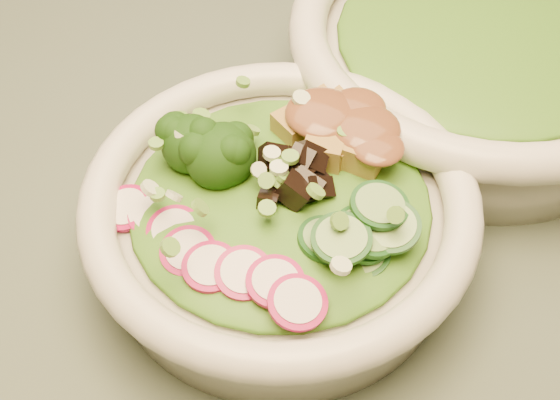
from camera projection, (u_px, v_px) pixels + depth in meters
The scene contains 11 objects.
salad_bowl at pixel (280, 219), 0.47m from camera, with size 0.24×0.24×0.06m.
side_bowl at pixel (481, 56), 0.56m from camera, with size 0.28×0.28×0.08m.
lettuce_bed at pixel (280, 199), 0.46m from camera, with size 0.18×0.18×0.02m, color #2A6214.
side_lettuce at pixel (487, 34), 0.54m from camera, with size 0.19×0.19×0.02m, color #2A6214.
broccoli_florets at pixel (206, 143), 0.47m from camera, with size 0.07×0.06×0.04m, color black, non-canonical shape.
radish_slices at pixel (217, 262), 0.42m from camera, with size 0.10×0.04×0.02m, color #9F0C45, non-canonical shape.
cucumber_slices at pixel (361, 238), 0.42m from camera, with size 0.06×0.06×0.03m, color #7EB263, non-canonical shape.
mushroom_heap at pixel (291, 175), 0.45m from camera, with size 0.06×0.06×0.04m, color black, non-canonical shape.
tofu_cubes at pixel (338, 135), 0.48m from camera, with size 0.08×0.05×0.03m, color #AA8438, non-canonical shape.
peanut_sauce at pixel (339, 122), 0.47m from camera, with size 0.06×0.05×0.01m, color brown.
scallion_garnish at pixel (280, 176), 0.44m from camera, with size 0.17×0.17×0.02m, color #629835, non-canonical shape.
Camera 1 is at (0.08, -0.18, 1.15)m, focal length 50.00 mm.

